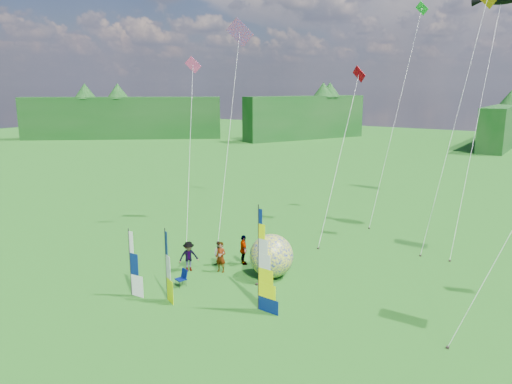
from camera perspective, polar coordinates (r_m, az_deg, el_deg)
The scene contains 17 objects.
ground at distance 23.72m, azimuth -3.48°, elevation -15.14°, with size 220.00×220.00×0.00m, color #2C6E1E.
treeline_ring at distance 22.17m, azimuth -3.62°, elevation -5.93°, with size 210.00×210.00×8.00m, color #21431C, non-canonical shape.
feather_banner_main at distance 24.36m, azimuth 0.28°, elevation -7.77°, with size 1.38×0.10×5.13m, color navy, non-canonical shape.
side_banner_left at distance 26.07m, azimuth -10.24°, elevation -8.28°, with size 1.03×0.10×3.71m, color #F0FF00, non-canonical shape.
side_banner_far at distance 27.05m, azimuth -14.18°, elevation -7.91°, with size 1.03×0.10×3.52m, color white, non-canonical shape.
bol_inflatable at distance 28.82m, azimuth 1.77°, elevation -7.31°, with size 2.52×2.52×2.52m, color #00107B.
spectator_a at distance 29.72m, azimuth -4.04°, elevation -7.43°, with size 0.66×0.44×1.82m, color #66594C.
spectator_b at distance 30.73m, azimuth -4.19°, elevation -7.07°, with size 0.74×0.36×1.51m, color #66594C.
spectator_c at distance 30.06m, azimuth -7.70°, elevation -7.30°, with size 1.17×0.43×1.81m, color #66594C.
spectator_d at distance 30.84m, azimuth -1.44°, elevation -6.63°, with size 1.09×0.45×1.86m, color #66594C.
camp_chair at distance 28.06m, azimuth -8.59°, elevation -9.70°, with size 0.56×0.56×0.97m, color #010C3C, non-canonical shape.
kite_whale at distance 37.29m, azimuth 24.10°, elevation 8.68°, with size 3.21×13.62×18.53m, color black, non-canonical shape.
kite_rainbow_delta at distance 36.99m, azimuth -3.07°, elevation 8.21°, with size 6.25×10.09×16.63m, color #FE2E02, non-canonical shape.
small_kite_red at distance 36.84m, azimuth 9.62°, elevation 5.03°, with size 3.42×10.95×12.78m, color red, non-canonical shape.
small_kite_orange at distance 35.55m, azimuth 21.83°, elevation 8.11°, with size 3.86×9.08×17.76m, color orange, non-canonical shape.
small_kite_pink at distance 35.26m, azimuth -7.60°, elevation 5.26°, with size 6.41×8.27×13.37m, color #CC3873, non-canonical shape.
small_kite_green at distance 42.14m, azimuth 15.82°, elevation 9.27°, with size 2.28×10.92×18.11m, color green, non-canonical shape.
Camera 1 is at (12.84, -16.71, 10.91)m, focal length 35.00 mm.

